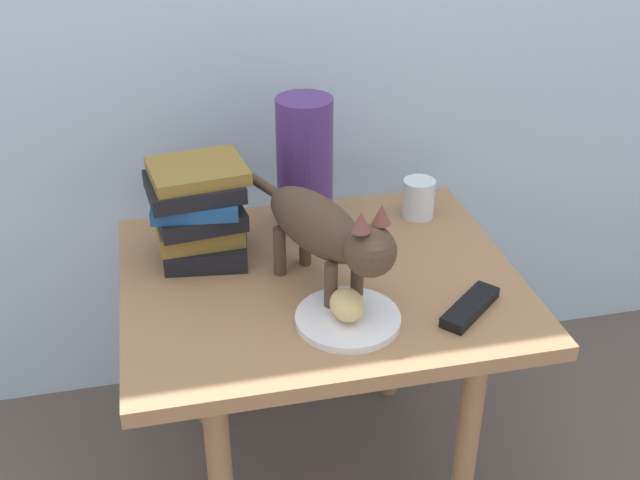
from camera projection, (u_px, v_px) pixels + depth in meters
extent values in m
plane|color=brown|center=(320.00, 472.00, 1.77)|extent=(6.00, 6.00, 0.00)
cube|color=#9E724C|center=(320.00, 282.00, 1.51)|extent=(0.76, 0.62, 0.03)
cylinder|color=#9E724C|center=(466.00, 449.00, 1.49)|extent=(0.04, 0.04, 0.50)
cylinder|color=#9E724C|center=(199.00, 336.00, 1.79)|extent=(0.04, 0.04, 0.50)
cylinder|color=#9E724C|center=(393.00, 311.00, 1.88)|extent=(0.04, 0.04, 0.50)
cylinder|color=white|center=(348.00, 319.00, 1.37)|extent=(0.19, 0.19, 0.01)
ellipsoid|color=#E0BC7A|center=(347.00, 305.00, 1.35)|extent=(0.06, 0.08, 0.05)
cylinder|color=#4C3828|center=(357.00, 277.00, 1.41)|extent=(0.02, 0.02, 0.10)
cylinder|color=#4C3828|center=(331.00, 288.00, 1.37)|extent=(0.02, 0.02, 0.10)
cylinder|color=#4C3828|center=(305.00, 242.00, 1.52)|extent=(0.02, 0.02, 0.10)
cylinder|color=#4C3828|center=(280.00, 251.00, 1.48)|extent=(0.02, 0.02, 0.10)
ellipsoid|color=#4C3828|center=(316.00, 224.00, 1.41)|extent=(0.19, 0.27, 0.11)
sphere|color=#4C3828|center=(370.00, 251.00, 1.29)|extent=(0.09, 0.09, 0.09)
cone|color=brown|center=(382.00, 214.00, 1.27)|extent=(0.03, 0.03, 0.03)
cone|color=brown|center=(361.00, 222.00, 1.25)|extent=(0.03, 0.03, 0.03)
cylinder|color=#4C3828|center=(255.00, 180.00, 1.54)|extent=(0.08, 0.15, 0.02)
cube|color=black|center=(207.00, 248.00, 1.55)|extent=(0.18, 0.16, 0.04)
cube|color=olive|center=(199.00, 228.00, 1.54)|extent=(0.17, 0.15, 0.04)
cube|color=black|center=(199.00, 214.00, 1.51)|extent=(0.18, 0.16, 0.03)
cube|color=#1E4C8C|center=(196.00, 201.00, 1.50)|extent=(0.18, 0.16, 0.03)
cube|color=black|center=(194.00, 187.00, 1.48)|extent=(0.19, 0.17, 0.03)
cube|color=olive|center=(197.00, 171.00, 1.48)|extent=(0.20, 0.17, 0.02)
cylinder|color=#4C2D72|center=(305.00, 164.00, 1.61)|extent=(0.12, 0.12, 0.29)
cylinder|color=silver|center=(418.00, 198.00, 1.69)|extent=(0.07, 0.07, 0.08)
cylinder|color=silver|center=(418.00, 207.00, 1.70)|extent=(0.06, 0.06, 0.04)
cube|color=black|center=(470.00, 307.00, 1.39)|extent=(0.14, 0.13, 0.02)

